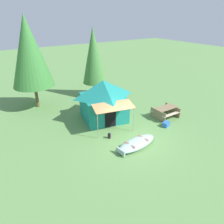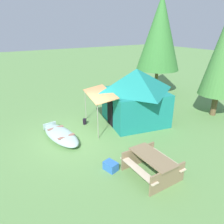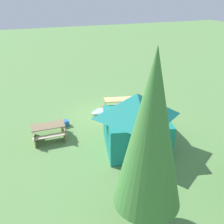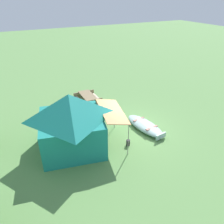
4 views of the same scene
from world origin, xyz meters
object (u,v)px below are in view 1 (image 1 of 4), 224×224
fuel_can (109,136)px  pine_tree_back_left (94,56)px  pine_tree_back_right (29,52)px  beached_rowboat (137,143)px  cooler_box (166,124)px  canvas_cabin_tent (103,99)px  picnic_table (165,111)px

fuel_can → pine_tree_back_left: (2.76, 6.86, 3.42)m
pine_tree_back_left → pine_tree_back_right: (-5.11, 0.25, 0.77)m
beached_rowboat → fuel_can: bearing=118.0°
cooler_box → fuel_can: bearing=168.0°
canvas_cabin_tent → pine_tree_back_right: size_ratio=0.65×
beached_rowboat → canvas_cabin_tent: canvas_cabin_tent is taller
picnic_table → pine_tree_back_right: size_ratio=0.24×
pine_tree_back_left → canvas_cabin_tent: bearing=-111.0°
beached_rowboat → canvas_cabin_tent: 4.23m
beached_rowboat → pine_tree_back_right: size_ratio=0.40×
fuel_can → pine_tree_back_left: 8.14m
picnic_table → cooler_box: size_ratio=3.52×
beached_rowboat → picnic_table: 4.49m
fuel_can → canvas_cabin_tent: bearing=66.4°
canvas_cabin_tent → picnic_table: size_ratio=2.66×
fuel_can → pine_tree_back_left: size_ratio=0.05×
fuel_can → picnic_table: bearing=2.4°
canvas_cabin_tent → pine_tree_back_right: (-3.42, 4.66, 2.86)m
beached_rowboat → pine_tree_back_left: 9.29m
cooler_box → fuel_can: size_ratio=1.57×
pine_tree_back_left → cooler_box: bearing=-81.1°
pine_tree_back_left → pine_tree_back_right: 5.17m
picnic_table → cooler_box: bearing=-133.0°
pine_tree_back_left → pine_tree_back_right: bearing=177.2°
canvas_cabin_tent → fuel_can: canvas_cabin_tent is taller
beached_rowboat → fuel_can: 1.79m
canvas_cabin_tent → cooler_box: (2.90, -3.30, -1.31)m
canvas_cabin_tent → pine_tree_back_left: (1.69, 4.41, 2.10)m
beached_rowboat → pine_tree_back_right: 10.14m
picnic_table → fuel_can: size_ratio=5.53×
cooler_box → fuel_can: 4.06m
beached_rowboat → cooler_box: bearing=13.2°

